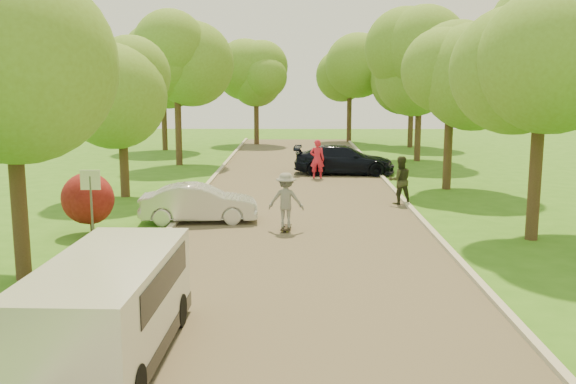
{
  "coord_description": "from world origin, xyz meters",
  "views": [
    {
      "loc": [
        -0.15,
        -13.41,
        4.56
      ],
      "look_at": [
        -0.36,
        5.58,
        1.3
      ],
      "focal_mm": 40.0,
      "sensor_mm": 36.0,
      "label": 1
    }
  ],
  "objects_px": {
    "street_sign": "(91,192)",
    "longboard": "(286,228)",
    "minivan": "(109,307)",
    "silver_sedan": "(199,203)",
    "dark_sedan": "(344,160)",
    "person_striped": "(317,159)",
    "person_olive": "(400,180)",
    "skateboarder": "(286,200)"
  },
  "relations": [
    {
      "from": "longboard",
      "to": "skateboarder",
      "type": "height_order",
      "value": "skateboarder"
    },
    {
      "from": "person_olive",
      "to": "street_sign",
      "type": "bearing_deg",
      "value": 27.59
    },
    {
      "from": "longboard",
      "to": "person_striped",
      "type": "xyz_separation_m",
      "value": [
        1.33,
        10.89,
        0.84
      ]
    },
    {
      "from": "person_striped",
      "to": "person_olive",
      "type": "bearing_deg",
      "value": 119.9
    },
    {
      "from": "minivan",
      "to": "dark_sedan",
      "type": "xyz_separation_m",
      "value": [
        5.5,
        21.81,
        -0.19
      ]
    },
    {
      "from": "street_sign",
      "to": "person_striped",
      "type": "distance_m",
      "value": 14.58
    },
    {
      "from": "silver_sedan",
      "to": "street_sign",
      "type": "bearing_deg",
      "value": 137.84
    },
    {
      "from": "silver_sedan",
      "to": "longboard",
      "type": "height_order",
      "value": "silver_sedan"
    },
    {
      "from": "street_sign",
      "to": "silver_sedan",
      "type": "distance_m",
      "value": 4.21
    },
    {
      "from": "minivan",
      "to": "longboard",
      "type": "height_order",
      "value": "minivan"
    },
    {
      "from": "person_olive",
      "to": "silver_sedan",
      "type": "bearing_deg",
      "value": 17.88
    },
    {
      "from": "silver_sedan",
      "to": "dark_sedan",
      "type": "relative_size",
      "value": 0.76
    },
    {
      "from": "minivan",
      "to": "longboard",
      "type": "xyz_separation_m",
      "value": [
        2.78,
        9.42,
        -0.82
      ]
    },
    {
      "from": "minivan",
      "to": "person_olive",
      "type": "distance_m",
      "value": 15.48
    },
    {
      "from": "silver_sedan",
      "to": "skateboarder",
      "type": "height_order",
      "value": "skateboarder"
    },
    {
      "from": "minivan",
      "to": "person_olive",
      "type": "xyz_separation_m",
      "value": [
        7.0,
        13.81,
        -0.0
      ]
    },
    {
      "from": "person_striped",
      "to": "dark_sedan",
      "type": "bearing_deg",
      "value": -126.77
    },
    {
      "from": "minivan",
      "to": "silver_sedan",
      "type": "distance_m",
      "value": 10.63
    },
    {
      "from": "street_sign",
      "to": "minivan",
      "type": "bearing_deg",
      "value": -70.57
    },
    {
      "from": "dark_sedan",
      "to": "longboard",
      "type": "distance_m",
      "value": 12.71
    },
    {
      "from": "longboard",
      "to": "skateboarder",
      "type": "xyz_separation_m",
      "value": [
        0.0,
        -0.0,
        0.87
      ]
    },
    {
      "from": "dark_sedan",
      "to": "person_striped",
      "type": "bearing_deg",
      "value": 141.13
    },
    {
      "from": "longboard",
      "to": "person_olive",
      "type": "bearing_deg",
      "value": -126.96
    },
    {
      "from": "street_sign",
      "to": "person_olive",
      "type": "relative_size",
      "value": 1.19
    },
    {
      "from": "skateboarder",
      "to": "dark_sedan",
      "type": "bearing_deg",
      "value": -95.49
    },
    {
      "from": "street_sign",
      "to": "longboard",
      "type": "distance_m",
      "value": 5.94
    },
    {
      "from": "skateboarder",
      "to": "street_sign",
      "type": "bearing_deg",
      "value": 27.71
    },
    {
      "from": "person_olive",
      "to": "dark_sedan",
      "type": "bearing_deg",
      "value": -85.64
    },
    {
      "from": "dark_sedan",
      "to": "minivan",
      "type": "bearing_deg",
      "value": 169.64
    },
    {
      "from": "street_sign",
      "to": "person_olive",
      "type": "distance_m",
      "value": 11.58
    },
    {
      "from": "dark_sedan",
      "to": "person_striped",
      "type": "distance_m",
      "value": 2.06
    },
    {
      "from": "street_sign",
      "to": "silver_sedan",
      "type": "height_order",
      "value": "street_sign"
    },
    {
      "from": "skateboarder",
      "to": "person_striped",
      "type": "relative_size",
      "value": 0.91
    },
    {
      "from": "minivan",
      "to": "person_striped",
      "type": "height_order",
      "value": "person_striped"
    },
    {
      "from": "minivan",
      "to": "dark_sedan",
      "type": "distance_m",
      "value": 22.5
    },
    {
      "from": "silver_sedan",
      "to": "skateboarder",
      "type": "xyz_separation_m",
      "value": [
        2.88,
        -1.21,
        0.34
      ]
    },
    {
      "from": "street_sign",
      "to": "minivan",
      "type": "height_order",
      "value": "street_sign"
    },
    {
      "from": "minivan",
      "to": "silver_sedan",
      "type": "height_order",
      "value": "minivan"
    },
    {
      "from": "minivan",
      "to": "longboard",
      "type": "relative_size",
      "value": 5.23
    },
    {
      "from": "silver_sedan",
      "to": "person_olive",
      "type": "distance_m",
      "value": 7.79
    },
    {
      "from": "dark_sedan",
      "to": "skateboarder",
      "type": "xyz_separation_m",
      "value": [
        -2.72,
        -12.4,
        0.24
      ]
    },
    {
      "from": "street_sign",
      "to": "minivan",
      "type": "distance_m",
      "value": 7.84
    }
  ]
}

